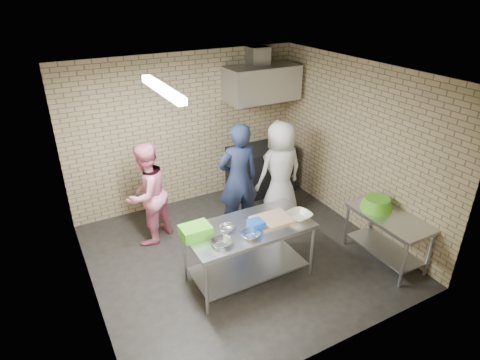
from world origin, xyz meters
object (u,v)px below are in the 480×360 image
at_px(stove, 261,169).
at_px(woman_pink, 147,194).
at_px(prep_table, 248,252).
at_px(man_navy, 238,179).
at_px(bottle_green, 277,83).
at_px(blue_tub, 256,225).
at_px(green_basin, 377,203).
at_px(bottle_red, 259,85).
at_px(woman_white, 280,171).
at_px(green_crate, 195,231).
at_px(side_counter, 386,238).

height_order(stove, woman_pink, woman_pink).
bearing_deg(prep_table, man_navy, 68.17).
distance_m(bottle_green, man_navy, 2.23).
height_order(stove, blue_tub, blue_tub).
bearing_deg(man_navy, prep_table, 73.77).
relative_size(green_basin, bottle_red, 2.56).
relative_size(stove, blue_tub, 6.44).
relative_size(blue_tub, woman_white, 0.11).
distance_m(green_crate, woman_white, 2.26).
height_order(green_crate, woman_white, woman_white).
height_order(bottle_green, man_navy, bottle_green).
bearing_deg(stove, prep_table, -124.88).
bearing_deg(woman_pink, green_basin, 112.89).
height_order(prep_table, woman_white, woman_white).
height_order(side_counter, green_basin, green_basin).
bearing_deg(bottle_green, bottle_red, 180.00).
xyz_separation_m(man_navy, woman_pink, (-1.37, 0.39, -0.10)).
relative_size(prep_table, woman_pink, 1.03).
height_order(blue_tub, green_basin, blue_tub).
xyz_separation_m(green_basin, woman_pink, (-2.84, 1.89, -0.02)).
height_order(green_crate, man_navy, man_navy).
xyz_separation_m(green_crate, bottle_red, (2.25, 2.28, 1.12)).
height_order(prep_table, side_counter, prep_table).
distance_m(side_counter, stove, 2.79).
relative_size(green_crate, man_navy, 0.20).
bearing_deg(stove, woman_pink, -165.85).
xyz_separation_m(prep_table, stove, (1.50, 2.16, 0.03)).
relative_size(stove, woman_pink, 0.74).
distance_m(stove, woman_pink, 2.51).
bearing_deg(bottle_green, woman_white, -119.11).
height_order(green_crate, blue_tub, green_crate).
relative_size(blue_tub, man_navy, 0.10).
bearing_deg(green_basin, woman_pink, 146.30).
xyz_separation_m(prep_table, side_counter, (1.95, -0.59, -0.04)).
height_order(prep_table, blue_tub, blue_tub).
distance_m(green_crate, bottle_green, 3.66).
bearing_deg(side_counter, stove, 99.29).
height_order(bottle_red, bottle_green, bottle_red).
height_order(side_counter, man_navy, man_navy).
relative_size(blue_tub, bottle_green, 1.24).
height_order(stove, bottle_green, bottle_green).
distance_m(stove, man_navy, 1.52).
relative_size(bottle_green, woman_white, 0.09).
distance_m(prep_table, side_counter, 2.04).
xyz_separation_m(blue_tub, woman_pink, (-0.96, 1.65, -0.08)).
bearing_deg(prep_table, green_basin, -10.11).
height_order(blue_tub, man_navy, man_navy).
bearing_deg(stove, man_navy, -136.08).
height_order(side_counter, stove, stove).
distance_m(green_basin, bottle_green, 2.98).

